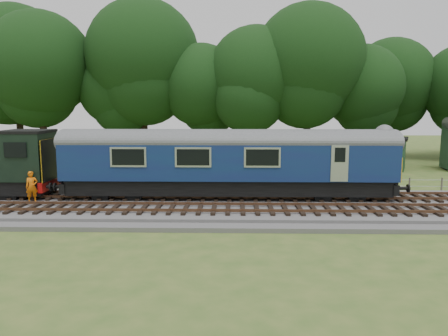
{
  "coord_description": "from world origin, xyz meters",
  "views": [
    {
      "loc": [
        3.07,
        -22.52,
        5.39
      ],
      "look_at": [
        2.51,
        1.4,
        2.0
      ],
      "focal_mm": 35.0,
      "sensor_mm": 36.0,
      "label": 1
    }
  ],
  "objects": [
    {
      "name": "ground",
      "position": [
        0.0,
        0.0,
        0.0
      ],
      "size": [
        120.0,
        120.0,
        0.0
      ],
      "primitive_type": "plane",
      "color": "#3D6123",
      "rests_on": "ground"
    },
    {
      "name": "ballast",
      "position": [
        0.0,
        0.0,
        0.17
      ],
      "size": [
        70.0,
        7.0,
        0.35
      ],
      "primitive_type": "cube",
      "color": "#4C4C4F",
      "rests_on": "ground"
    },
    {
      "name": "track_north",
      "position": [
        0.0,
        1.4,
        0.42
      ],
      "size": [
        67.2,
        2.4,
        0.21
      ],
      "color": "black",
      "rests_on": "ballast"
    },
    {
      "name": "track_south",
      "position": [
        0.0,
        -1.6,
        0.42
      ],
      "size": [
        67.2,
        2.4,
        0.21
      ],
      "color": "black",
      "rests_on": "ballast"
    },
    {
      "name": "fence",
      "position": [
        0.0,
        4.5,
        0.0
      ],
      "size": [
        64.0,
        0.12,
        1.0
      ],
      "primitive_type": null,
      "color": "#6B6054",
      "rests_on": "ground"
    },
    {
      "name": "tree_line",
      "position": [
        0.0,
        22.0,
        0.0
      ],
      "size": [
        70.0,
        8.0,
        18.0
      ],
      "primitive_type": null,
      "color": "black",
      "rests_on": "ground"
    },
    {
      "name": "dmu_railcar",
      "position": [
        2.74,
        1.4,
        2.61
      ],
      "size": [
        18.05,
        2.86,
        3.88
      ],
      "color": "black",
      "rests_on": "ground"
    },
    {
      "name": "worker",
      "position": [
        -7.62,
        -0.09,
        1.18
      ],
      "size": [
        0.72,
        0.64,
        1.66
      ],
      "primitive_type": "imported",
      "rotation": [
        0.0,
        0.0,
        0.51
      ],
      "color": "orange",
      "rests_on": "ballast"
    },
    {
      "name": "shed",
      "position": [
        16.17,
        15.2,
        1.4
      ],
      "size": [
        4.41,
        4.41,
        2.76
      ],
      "rotation": [
        0.0,
        0.0,
        -0.39
      ],
      "color": "#183622",
      "rests_on": "ground"
    }
  ]
}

